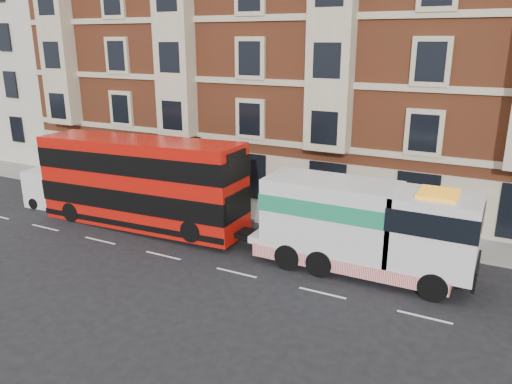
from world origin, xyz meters
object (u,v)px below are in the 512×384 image
(double_decker_bus, at_px, (140,181))
(pedestrian, at_px, (161,181))
(box_van, at_px, (60,190))
(tow_truck, at_px, (360,226))

(double_decker_bus, height_order, pedestrian, double_decker_bus)
(double_decker_bus, bearing_deg, box_van, 178.03)
(double_decker_bus, distance_m, pedestrian, 5.97)
(box_van, distance_m, pedestrian, 6.19)
(double_decker_bus, height_order, tow_truck, double_decker_bus)
(tow_truck, height_order, box_van, tow_truck)
(box_van, bearing_deg, tow_truck, -4.92)
(double_decker_bus, xyz_separation_m, box_van, (-6.47, 0.22, -1.47))
(tow_truck, bearing_deg, box_van, 179.31)
(tow_truck, relative_size, pedestrian, 5.79)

